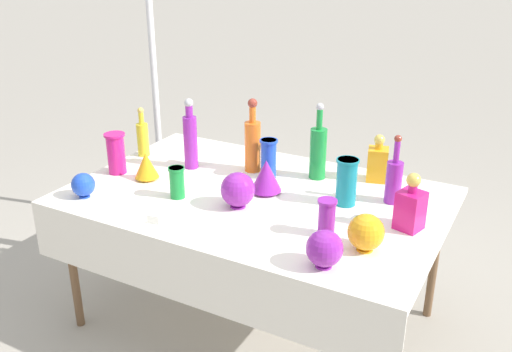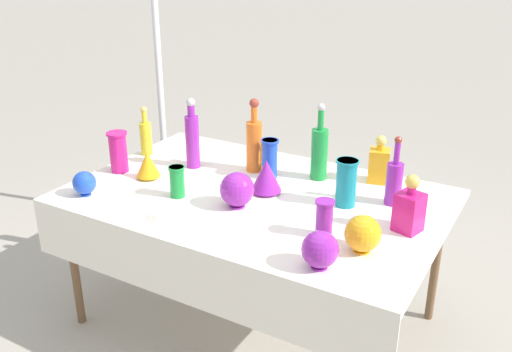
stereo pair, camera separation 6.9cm
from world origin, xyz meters
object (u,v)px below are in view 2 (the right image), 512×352
(tall_bottle_0, at_px, (319,151))
(round_bowl_2, at_px, (237,189))
(slender_vase_2, at_px, (324,217))
(canopy_pole, at_px, (161,99))
(slender_vase_4, at_px, (177,180))
(round_bowl_3, at_px, (363,234))
(fluted_vase_0, at_px, (148,164))
(tall_bottle_2, at_px, (146,136))
(round_bowl_0, at_px, (84,183))
(square_decanter_0, at_px, (379,163))
(slender_vase_1, at_px, (270,158))
(tall_bottle_3, at_px, (394,181))
(square_decanter_1, at_px, (409,209))
(round_bowl_1, at_px, (320,249))
(fluted_vase_1, at_px, (266,176))
(tall_bottle_1, at_px, (192,138))
(tall_bottle_4, at_px, (254,143))
(slender_vase_0, at_px, (118,151))
(slender_vase_3, at_px, (346,182))

(tall_bottle_0, relative_size, round_bowl_2, 2.37)
(slender_vase_2, relative_size, canopy_pole, 0.07)
(slender_vase_4, bearing_deg, round_bowl_3, -3.19)
(fluted_vase_0, bearing_deg, tall_bottle_2, 131.38)
(slender_vase_2, distance_m, round_bowl_0, 1.22)
(square_decanter_0, bearing_deg, tall_bottle_2, -167.49)
(round_bowl_2, bearing_deg, slender_vase_2, -7.06)
(square_decanter_0, height_order, slender_vase_1, square_decanter_0)
(slender_vase_2, height_order, round_bowl_2, round_bowl_2)
(square_decanter_0, relative_size, round_bowl_3, 1.58)
(tall_bottle_3, relative_size, slender_vase_2, 2.05)
(slender_vase_1, bearing_deg, square_decanter_1, -15.14)
(square_decanter_1, distance_m, round_bowl_1, 0.52)
(fluted_vase_1, bearing_deg, tall_bottle_1, 169.32)
(round_bowl_2, relative_size, round_bowl_3, 1.08)
(tall_bottle_0, height_order, canopy_pole, canopy_pole)
(slender_vase_2, bearing_deg, square_decanter_0, 89.44)
(slender_vase_1, distance_m, fluted_vase_0, 0.65)
(fluted_vase_0, distance_m, round_bowl_3, 1.27)
(round_bowl_1, bearing_deg, canopy_pole, 145.57)
(tall_bottle_4, bearing_deg, slender_vase_1, -20.13)
(slender_vase_0, height_order, round_bowl_1, slender_vase_0)
(square_decanter_1, xyz_separation_m, fluted_vase_1, (-0.73, 0.04, -0.01))
(square_decanter_0, height_order, square_decanter_1, square_decanter_1)
(square_decanter_0, bearing_deg, fluted_vase_0, -152.20)
(round_bowl_0, xyz_separation_m, round_bowl_1, (1.29, -0.03, 0.02))
(fluted_vase_1, bearing_deg, round_bowl_3, -26.93)
(tall_bottle_1, distance_m, round_bowl_2, 0.58)
(fluted_vase_0, bearing_deg, round_bowl_0, -111.49)
(round_bowl_0, bearing_deg, slender_vase_1, 43.80)
(slender_vase_2, height_order, round_bowl_1, slender_vase_2)
(slender_vase_3, bearing_deg, slender_vase_4, -156.86)
(tall_bottle_0, xyz_separation_m, fluted_vase_0, (-0.79, -0.45, -0.07))
(tall_bottle_4, relative_size, slender_vase_4, 2.58)
(tall_bottle_1, bearing_deg, round_bowl_3, -19.93)
(slender_vase_3, xyz_separation_m, fluted_vase_1, (-0.40, -0.06, -0.03))
(tall_bottle_4, xyz_separation_m, square_decanter_0, (0.64, 0.19, -0.06))
(round_bowl_3, bearing_deg, tall_bottle_4, 146.80)
(tall_bottle_2, bearing_deg, slender_vase_4, -36.52)
(tall_bottle_1, height_order, round_bowl_0, tall_bottle_1)
(slender_vase_3, height_order, fluted_vase_1, slender_vase_3)
(slender_vase_3, distance_m, round_bowl_3, 0.44)
(slender_vase_0, relative_size, canopy_pole, 0.09)
(square_decanter_1, relative_size, slender_vase_0, 1.18)
(tall_bottle_2, relative_size, slender_vase_4, 1.84)
(tall_bottle_2, xyz_separation_m, slender_vase_0, (0.05, -0.28, 0.01))
(tall_bottle_2, height_order, slender_vase_2, tall_bottle_2)
(tall_bottle_2, distance_m, tall_bottle_4, 0.69)
(round_bowl_1, distance_m, round_bowl_2, 0.64)
(slender_vase_1, height_order, fluted_vase_0, slender_vase_1)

